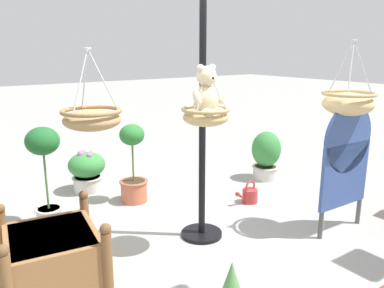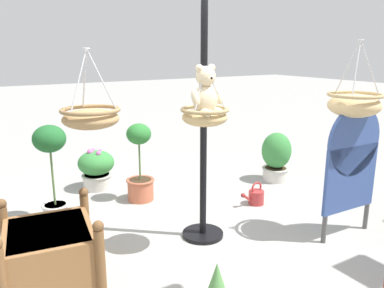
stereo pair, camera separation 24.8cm
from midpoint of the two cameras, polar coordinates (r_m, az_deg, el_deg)
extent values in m
plane|color=#9E9E99|center=(4.18, -2.93, -14.10)|extent=(40.00, 40.00, 0.00)
cylinder|color=black|center=(3.87, -0.29, 3.25)|extent=(0.07, 0.07, 2.49)
cylinder|color=black|center=(4.27, -0.27, -13.17)|extent=(0.44, 0.44, 0.04)
ellipsoid|color=tan|center=(3.56, 0.03, 3.97)|extent=(0.42, 0.42, 0.16)
torus|color=tan|center=(3.55, 0.03, 5.14)|extent=(0.45, 0.45, 0.04)
ellipsoid|color=silver|center=(3.56, 0.03, 4.29)|extent=(0.37, 0.37, 0.13)
cylinder|color=#B7B7BC|center=(3.44, -0.66, 8.11)|extent=(0.18, 0.11, 0.39)
cylinder|color=#B7B7BC|center=(3.54, 1.62, 8.27)|extent=(0.18, 0.11, 0.39)
cylinder|color=#B7B7BC|center=(3.61, -0.87, 8.38)|extent=(0.01, 0.21, 0.39)
torus|color=#B7B7BC|center=(3.51, 0.03, 11.41)|extent=(0.06, 0.06, 0.01)
ellipsoid|color=beige|center=(3.53, 0.12, 6.53)|extent=(0.24, 0.20, 0.28)
sphere|color=beige|center=(3.51, 0.12, 10.04)|extent=(0.22, 0.22, 0.18)
ellipsoid|color=beige|center=(3.46, 0.77, 9.75)|extent=(0.09, 0.08, 0.06)
sphere|color=black|center=(3.44, 1.03, 9.77)|extent=(0.03, 0.03, 0.03)
sphere|color=beige|center=(3.54, 0.98, 11.26)|extent=(0.07, 0.07, 0.07)
sphere|color=beige|center=(3.47, -0.75, 11.20)|extent=(0.07, 0.07, 0.07)
ellipsoid|color=beige|center=(3.58, 2.03, 7.17)|extent=(0.08, 0.14, 0.18)
ellipsoid|color=beige|center=(3.43, -1.29, 6.90)|extent=(0.08, 0.14, 0.18)
ellipsoid|color=beige|center=(3.50, 1.94, 4.78)|extent=(0.09, 0.16, 0.09)
ellipsoid|color=beige|center=(3.43, 0.20, 4.58)|extent=(0.09, 0.16, 0.09)
ellipsoid|color=tan|center=(4.23, 20.61, 5.57)|extent=(0.51, 0.51, 0.24)
torus|color=tan|center=(4.21, 20.74, 7.01)|extent=(0.54, 0.54, 0.04)
ellipsoid|color=silver|center=(4.22, 20.63, 5.84)|extent=(0.45, 0.45, 0.19)
cylinder|color=#B7B7BC|center=(4.08, 20.92, 10.51)|extent=(0.22, 0.13, 0.53)
cylinder|color=#B7B7BC|center=(4.25, 22.50, 10.48)|extent=(0.22, 0.13, 0.53)
cylinder|color=#B7B7BC|center=(4.26, 19.72, 10.72)|extent=(0.01, 0.25, 0.53)
torus|color=#B7B7BC|center=(4.19, 21.37, 14.16)|extent=(0.06, 0.06, 0.01)
ellipsoid|color=#A37F51|center=(3.42, -16.65, 3.38)|extent=(0.49, 0.49, 0.17)
torus|color=olive|center=(3.41, -16.74, 4.70)|extent=(0.52, 0.52, 0.04)
cylinder|color=#B7B7BC|center=(3.29, -18.36, 8.81)|extent=(0.21, 0.13, 0.52)
cylinder|color=#B7B7BC|center=(3.36, -15.14, 9.11)|extent=(0.21, 0.13, 0.52)
cylinder|color=#B7B7BC|center=(3.48, -17.65, 9.10)|extent=(0.01, 0.24, 0.52)
torus|color=#B7B7BC|center=(3.37, -17.37, 13.39)|extent=(0.06, 0.06, 0.01)
cube|color=olive|center=(3.52, -21.85, -16.09)|extent=(0.80, 0.86, 0.52)
cube|color=#382819|center=(3.41, -22.21, -12.70)|extent=(0.70, 0.76, 0.06)
cylinder|color=brown|center=(3.20, -14.67, -17.68)|extent=(0.08, 0.08, 0.62)
cylinder|color=brown|center=(3.87, -17.30, -12.02)|extent=(0.08, 0.08, 0.62)
cylinder|color=brown|center=(3.84, -27.83, -13.29)|extent=(0.08, 0.08, 0.62)
sphere|color=brown|center=(3.03, -15.07, -12.12)|extent=(0.09, 0.09, 0.09)
sphere|color=brown|center=(2.99, -28.56, -13.78)|extent=(0.09, 0.09, 0.09)
sphere|color=brown|center=(3.74, -17.68, -7.26)|extent=(0.09, 0.09, 0.09)
cylinder|color=#BC6042|center=(5.18, -9.97, -6.89)|extent=(0.34, 0.34, 0.29)
torus|color=#A9573B|center=(5.13, -10.03, -5.50)|extent=(0.38, 0.38, 0.03)
cylinder|color=#382819|center=(5.14, -10.03, -5.55)|extent=(0.30, 0.30, 0.03)
cylinder|color=#4C6B38|center=(5.06, -10.15, -2.77)|extent=(0.02, 0.02, 0.49)
ellipsoid|color=#28702D|center=(4.96, -10.33, 1.35)|extent=(0.32, 0.32, 0.27)
cylinder|color=beige|center=(6.07, 9.67, -4.19)|extent=(0.37, 0.37, 0.20)
torus|color=#BCB7AE|center=(6.04, 9.70, -3.37)|extent=(0.41, 0.41, 0.03)
cylinder|color=#382819|center=(6.04, 9.70, -3.42)|extent=(0.33, 0.33, 0.03)
ellipsoid|color=#38843D|center=(5.96, 9.81, -0.77)|extent=(0.44, 0.44, 0.55)
cylinder|color=beige|center=(5.70, -16.40, -5.70)|extent=(0.40, 0.40, 0.21)
torus|color=#BCB7AE|center=(5.67, -16.47, -4.79)|extent=(0.43, 0.43, 0.03)
cylinder|color=#382819|center=(5.67, -16.46, -4.84)|extent=(0.35, 0.35, 0.03)
ellipsoid|color=#38843D|center=(5.62, -16.60, -3.00)|extent=(0.51, 0.51, 0.35)
sphere|color=#D166B7|center=(5.55, -17.42, -1.41)|extent=(0.09, 0.09, 0.09)
sphere|color=#D166B7|center=(5.47, -16.24, -1.60)|extent=(0.07, 0.07, 0.07)
sphere|color=#D166B7|center=(5.60, -16.00, -1.25)|extent=(0.06, 0.06, 0.06)
sphere|color=#D166B7|center=(5.65, -17.00, -1.16)|extent=(0.06, 0.06, 0.06)
cylinder|color=beige|center=(4.82, -21.80, -9.93)|extent=(0.28, 0.28, 0.20)
torus|color=#BCB7AE|center=(4.78, -21.90, -8.96)|extent=(0.31, 0.31, 0.03)
cylinder|color=#382819|center=(4.78, -21.89, -9.01)|extent=(0.25, 0.25, 0.03)
cylinder|color=#4C6B38|center=(4.67, -22.26, -5.20)|extent=(0.02, 0.02, 0.64)
ellipsoid|color=#1E5B28|center=(4.55, -22.80, 0.40)|extent=(0.37, 0.37, 0.31)
cube|color=#334C8C|center=(4.40, 20.24, -4.33)|extent=(0.74, 0.06, 0.70)
cylinder|color=#334C8C|center=(4.30, 20.68, 0.75)|extent=(0.74, 0.06, 0.74)
cylinder|color=#4C4C4C|center=(4.83, 22.13, -9.22)|extent=(0.05, 0.05, 0.30)
cylinder|color=#4C4C4C|center=(4.33, 17.00, -11.46)|extent=(0.05, 0.05, 0.30)
cylinder|color=#B23333|center=(5.13, 7.22, -7.65)|extent=(0.20, 0.20, 0.18)
cylinder|color=#B23333|center=(5.03, 5.99, -7.82)|extent=(0.17, 0.04, 0.14)
sphere|color=maroon|center=(4.96, 5.34, -7.44)|extent=(0.06, 0.06, 0.06)
torus|color=#B23333|center=(5.08, 7.26, -6.28)|extent=(0.16, 0.02, 0.16)
camera|label=1|loc=(0.12, -91.90, -0.47)|focal=35.93mm
camera|label=2|loc=(0.12, 88.10, 0.47)|focal=35.93mm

